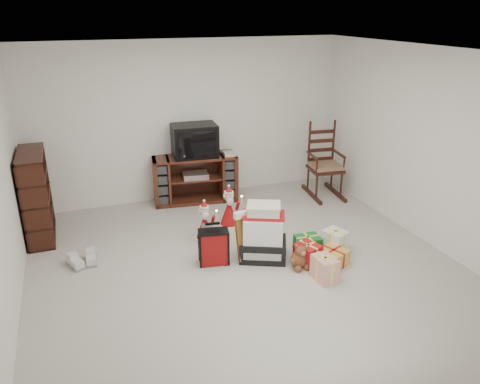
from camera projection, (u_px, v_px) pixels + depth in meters
name	position (u px, v px, depth m)	size (l,w,h in m)	color
room	(246.00, 169.00, 5.19)	(5.01, 5.01, 2.51)	#BCB6AD
tv_stand	(195.00, 179.00, 7.46)	(1.36, 0.64, 0.75)	#4F2216
bookshelf	(37.00, 197.00, 6.21)	(0.32, 0.97, 1.19)	#33130E
rocking_chair	(323.00, 169.00, 7.72)	(0.61, 0.89, 1.26)	#33130E
gift_pile	(263.00, 236.00, 5.74)	(0.68, 0.61, 0.71)	black
red_suitcase	(214.00, 247.00, 5.65)	(0.37, 0.24, 0.52)	maroon
stocking	(245.00, 236.00, 5.67)	(0.31, 0.13, 0.67)	#0E7F1D
teddy_bear	(300.00, 257.00, 5.59)	(0.22, 0.19, 0.32)	brown
santa_figurine	(229.00, 211.00, 6.62)	(0.30, 0.29, 0.62)	#A51113
mrs_claus_figurine	(205.00, 225.00, 6.24)	(0.28, 0.26, 0.57)	#A51113
sneaker_pair	(83.00, 261.00, 5.69)	(0.37, 0.32, 0.11)	silver
gift_cluster	(320.00, 252.00, 5.72)	(0.81, 0.92, 0.28)	#A21216
crt_television	(195.00, 140.00, 7.24)	(0.72, 0.55, 0.50)	black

